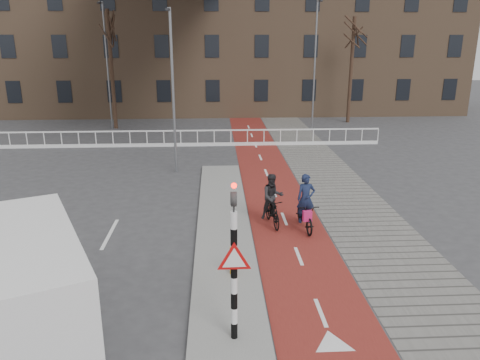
{
  "coord_description": "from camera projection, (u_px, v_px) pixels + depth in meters",
  "views": [
    {
      "loc": [
        -0.94,
        -10.58,
        6.28
      ],
      "look_at": [
        -0.1,
        5.0,
        1.5
      ],
      "focal_mm": 35.0,
      "sensor_mm": 36.0,
      "label": 1
    }
  ],
  "objects": [
    {
      "name": "streetlight_left",
      "position": [
        108.0,
        67.0,
        32.38
      ],
      "size": [
        0.12,
        0.12,
        8.55
      ],
      "primitive_type": "cylinder",
      "color": "slate",
      "rests_on": "ground"
    },
    {
      "name": "van",
      "position": [
        28.0,
        281.0,
        10.18
      ],
      "size": [
        4.09,
        5.64,
        2.25
      ],
      "rotation": [
        0.0,
        0.0,
        0.43
      ],
      "color": "white",
      "rests_on": "ground"
    },
    {
      "name": "traffic_signal",
      "position": [
        234.0,
        259.0,
        9.44
      ],
      "size": [
        0.8,
        0.8,
        3.68
      ],
      "color": "black",
      "rests_on": "curb_island"
    },
    {
      "name": "tree_mid",
      "position": [
        112.0,
        71.0,
        32.43
      ],
      "size": [
        0.26,
        0.26,
        8.1
      ],
      "primitive_type": "cylinder",
      "color": "black",
      "rests_on": "ground"
    },
    {
      "name": "bollard",
      "position": [
        232.0,
        260.0,
        12.59
      ],
      "size": [
        0.12,
        0.12,
        0.79
      ],
      "primitive_type": "cylinder",
      "color": "orange",
      "rests_on": "curb_island"
    },
    {
      "name": "sidewalk",
      "position": [
        328.0,
        178.0,
        21.75
      ],
      "size": [
        3.0,
        60.0,
        0.01
      ],
      "primitive_type": "cube",
      "color": "slate",
      "rests_on": "ground"
    },
    {
      "name": "bike_lane",
      "position": [
        269.0,
        179.0,
        21.61
      ],
      "size": [
        2.5,
        60.0,
        0.01
      ],
      "primitive_type": "cube",
      "color": "maroon",
      "rests_on": "ground"
    },
    {
      "name": "ground",
      "position": [
        254.0,
        293.0,
        11.99
      ],
      "size": [
        120.0,
        120.0,
        0.0
      ],
      "primitive_type": "plane",
      "color": "#38383A",
      "rests_on": "ground"
    },
    {
      "name": "streetlight_near",
      "position": [
        173.0,
        94.0,
        21.57
      ],
      "size": [
        0.12,
        0.12,
        7.54
      ],
      "primitive_type": "cylinder",
      "color": "slate",
      "rests_on": "ground"
    },
    {
      "name": "townhouse_row",
      "position": [
        189.0,
        18.0,
        40.09
      ],
      "size": [
        46.0,
        10.0,
        15.9
      ],
      "color": "#7F6047",
      "rests_on": "ground"
    },
    {
      "name": "curb_island",
      "position": [
        224.0,
        230.0,
        15.75
      ],
      "size": [
        1.8,
        16.0,
        0.12
      ],
      "primitive_type": "cube",
      "color": "gray",
      "rests_on": "ground"
    },
    {
      "name": "tree_right",
      "position": [
        351.0,
        71.0,
        34.88
      ],
      "size": [
        0.26,
        0.26,
        7.7
      ],
      "primitive_type": "cylinder",
      "color": "black",
      "rests_on": "ground"
    },
    {
      "name": "railing",
      "position": [
        147.0,
        142.0,
        27.87
      ],
      "size": [
        28.0,
        0.1,
        0.99
      ],
      "color": "silver",
      "rests_on": "ground"
    },
    {
      "name": "cyclist_far",
      "position": [
        272.0,
        204.0,
        16.07
      ],
      "size": [
        0.86,
        1.75,
        1.84
      ],
      "rotation": [
        0.0,
        0.0,
        0.16
      ],
      "color": "black",
      "rests_on": "bike_lane"
    },
    {
      "name": "streetlight_right",
      "position": [
        315.0,
        67.0,
        31.84
      ],
      "size": [
        0.12,
        0.12,
        8.63
      ],
      "primitive_type": "cylinder",
      "color": "slate",
      "rests_on": "ground"
    },
    {
      "name": "cyclist_near",
      "position": [
        305.0,
        211.0,
        15.8
      ],
      "size": [
        0.77,
        1.88,
        1.92
      ],
      "rotation": [
        0.0,
        0.0,
        0.07
      ],
      "color": "black",
      "rests_on": "bike_lane"
    }
  ]
}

